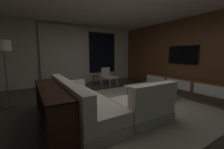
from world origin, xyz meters
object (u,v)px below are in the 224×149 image
(sectional_couch, at_px, (98,104))
(accent_chair_near_window, at_px, (108,75))
(mounted_tv, at_px, (182,55))
(standing_lamp, at_px, (3,50))
(media_console, at_px, (182,85))
(side_stool, at_px, (95,78))
(console_table_behind_couch, at_px, (51,104))
(book_stack_on_coffee_table, at_px, (157,86))
(coffee_table, at_px, (150,92))

(sectional_couch, bearing_deg, accent_chair_near_window, 55.84)
(sectional_couch, distance_m, mounted_tv, 3.95)
(mounted_tv, relative_size, standing_lamp, 0.68)
(sectional_couch, height_order, media_console, sectional_couch)
(accent_chair_near_window, distance_m, media_console, 3.00)
(standing_lamp, bearing_deg, side_stool, 18.92)
(side_stool, xyz_separation_m, mounted_tv, (2.55, -2.31, 0.98))
(side_stool, distance_m, console_table_behind_couch, 3.40)
(media_console, height_order, mounted_tv, mounted_tv)
(media_console, height_order, standing_lamp, standing_lamp)
(sectional_couch, height_order, book_stack_on_coffee_table, sectional_couch)
(sectional_couch, xyz_separation_m, mounted_tv, (3.78, 0.46, 1.06))
(media_console, bearing_deg, coffee_table, 176.69)
(mounted_tv, bearing_deg, coffee_table, -176.64)
(book_stack_on_coffee_table, xyz_separation_m, console_table_behind_couch, (-3.07, -0.07, 0.01))
(sectional_couch, xyz_separation_m, coffee_table, (1.99, 0.36, -0.10))
(coffee_table, relative_size, mounted_tv, 0.99)
(side_stool, xyz_separation_m, console_table_behind_couch, (-2.14, -2.64, 0.04))
(mounted_tv, relative_size, console_table_behind_couch, 0.56)
(mounted_tv, bearing_deg, book_stack_on_coffee_table, -171.02)
(book_stack_on_coffee_table, height_order, standing_lamp, standing_lamp)
(accent_chair_near_window, xyz_separation_m, media_console, (1.79, -2.41, -0.18))
(media_console, relative_size, standing_lamp, 1.81)
(sectional_couch, distance_m, accent_chair_near_window, 3.23)
(book_stack_on_coffee_table, bearing_deg, side_stool, 109.90)
(sectional_couch, bearing_deg, side_stool, 66.13)
(side_stool, height_order, mounted_tv, mounted_tv)
(sectional_couch, relative_size, standing_lamp, 1.46)
(sectional_couch, height_order, accent_chair_near_window, sectional_couch)
(mounted_tv, distance_m, standing_lamp, 5.65)
(media_console, bearing_deg, book_stack_on_coffee_table, -177.69)
(sectional_couch, height_order, side_stool, sectional_couch)
(coffee_table, xyz_separation_m, media_console, (1.61, -0.09, 0.06))
(side_stool, bearing_deg, sectional_couch, -113.87)
(coffee_table, height_order, standing_lamp, standing_lamp)
(mounted_tv, bearing_deg, standing_lamp, 166.71)
(coffee_table, distance_m, standing_lamp, 4.17)
(coffee_table, height_order, book_stack_on_coffee_table, book_stack_on_coffee_table)
(accent_chair_near_window, bearing_deg, coffee_table, -85.59)
(sectional_couch, relative_size, media_console, 0.81)
(sectional_couch, xyz_separation_m, standing_lamp, (-1.72, 1.76, 1.18))
(console_table_behind_couch, bearing_deg, mounted_tv, 3.99)
(media_console, relative_size, mounted_tv, 2.65)
(console_table_behind_couch, bearing_deg, book_stack_on_coffee_table, 1.33)
(coffee_table, bearing_deg, standing_lamp, 159.27)
(console_table_behind_couch, distance_m, standing_lamp, 2.10)
(coffee_table, bearing_deg, accent_chair_near_window, 94.41)
(sectional_couch, height_order, console_table_behind_couch, sectional_couch)
(accent_chair_near_window, height_order, mounted_tv, mounted_tv)
(book_stack_on_coffee_table, xyz_separation_m, accent_chair_near_window, (-0.35, 2.46, 0.03))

